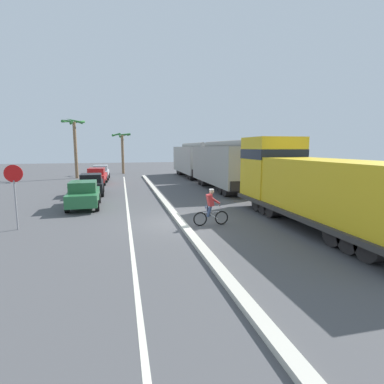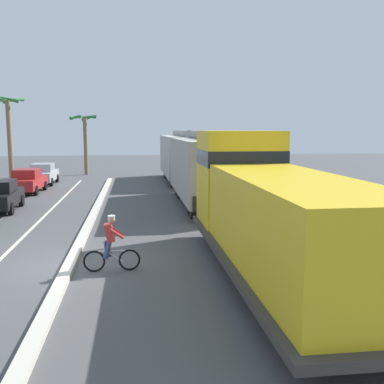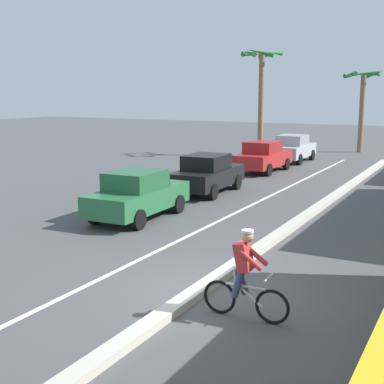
# 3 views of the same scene
# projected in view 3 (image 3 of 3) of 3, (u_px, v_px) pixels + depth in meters

# --- Properties ---
(ground_plane) EXTENTS (120.00, 120.00, 0.00)m
(ground_plane) POSITION_uv_depth(u_px,v_px,m) (202.00, 292.00, 11.35)
(ground_plane) COLOR #4C4C4F
(median_curb) EXTENTS (0.36, 36.00, 0.16)m
(median_curb) POSITION_uv_depth(u_px,v_px,m) (291.00, 226.00, 16.53)
(median_curb) COLOR beige
(median_curb) RESTS_ON ground
(lane_stripe) EXTENTS (0.14, 36.00, 0.01)m
(lane_stripe) POSITION_uv_depth(u_px,v_px,m) (221.00, 220.00, 17.66)
(lane_stripe) COLOR silver
(lane_stripe) RESTS_ON ground
(parked_car_green) EXTENTS (1.94, 4.25, 1.62)m
(parked_car_green) POSITION_uv_depth(u_px,v_px,m) (138.00, 194.00, 17.76)
(parked_car_green) COLOR #286B3D
(parked_car_green) RESTS_ON ground
(parked_car_black) EXTENTS (1.97, 4.27, 1.62)m
(parked_car_black) POSITION_uv_depth(u_px,v_px,m) (207.00, 174.00, 22.27)
(parked_car_black) COLOR black
(parked_car_black) RESTS_ON ground
(parked_car_red) EXTENTS (1.93, 4.25, 1.62)m
(parked_car_red) POSITION_uv_depth(u_px,v_px,m) (263.00, 156.00, 28.18)
(parked_car_red) COLOR red
(parked_car_red) RESTS_ON ground
(parked_car_silver) EXTENTS (1.84, 4.21, 1.62)m
(parked_car_silver) POSITION_uv_depth(u_px,v_px,m) (293.00, 148.00, 32.25)
(parked_car_silver) COLOR #B7BABF
(parked_car_silver) RESTS_ON ground
(cyclist) EXTENTS (1.71, 0.48, 1.71)m
(cyclist) POSITION_uv_depth(u_px,v_px,m) (245.00, 277.00, 9.86)
(cyclist) COLOR black
(cyclist) RESTS_ON ground
(palm_tree_near) EXTENTS (2.58, 2.69, 6.96)m
(palm_tree_near) POSITION_uv_depth(u_px,v_px,m) (261.00, 79.00, 34.43)
(palm_tree_near) COLOR #846647
(palm_tree_near) RESTS_ON ground
(palm_tree_far) EXTENTS (2.71, 2.69, 5.72)m
(palm_tree_far) POSITION_uv_depth(u_px,v_px,m) (363.00, 91.00, 36.68)
(palm_tree_far) COLOR #846647
(palm_tree_far) RESTS_ON ground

